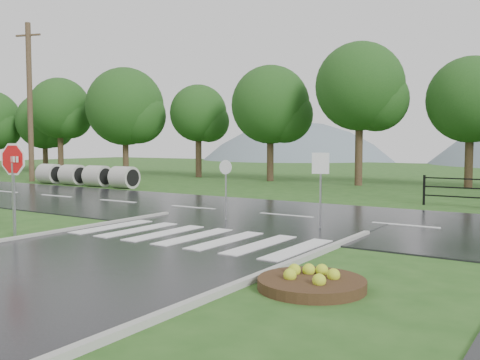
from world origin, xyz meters
The scene contains 10 objects.
ground centered at (0.00, 0.00, 0.00)m, with size 120.00×120.00×0.00m, color #264F1A.
main_road centered at (0.00, 10.00, 0.00)m, with size 90.00×8.00×0.04m, color black.
crosswalk centered at (0.00, 5.00, 0.06)m, with size 6.50×2.80×0.02m.
treeline centered at (1.00, 24.00, 0.00)m, with size 83.20×5.20×10.00m.
culvert_pipes centered at (-15.86, 15.00, 0.60)m, with size 7.60×1.20×1.20m.
stop_sign centered at (-4.17, 2.64, 1.84)m, with size 1.17×0.18×2.64m.
flower_bed centered at (4.64, 2.32, 0.14)m, with size 1.85×1.85×0.37m.
reg_sign_small centered at (2.12, 8.11, 1.56)m, with size 0.48×0.15×2.21m.
reg_sign_round centered at (-1.11, 8.02, 1.26)m, with size 0.45×0.06×1.94m.
utility_pole_west centered at (-21.52, 15.50, 5.11)m, with size 1.74×0.64×10.05m.
Camera 1 is at (8.52, -5.80, 2.49)m, focal length 40.00 mm.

